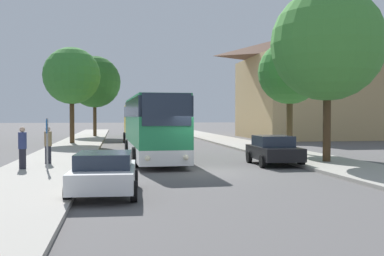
{
  "coord_description": "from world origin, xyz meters",
  "views": [
    {
      "loc": [
        -3.76,
        -19.68,
        2.5
      ],
      "look_at": [
        1.41,
        10.85,
        1.67
      ],
      "focal_mm": 42.0,
      "sensor_mm": 36.0,
      "label": 1
    }
  ],
  "objects_px": {
    "pedestrian_waiting_far": "(48,145)",
    "tree_right_near": "(290,73)",
    "bus_stop_sign": "(47,138)",
    "bus_rear": "(136,121)",
    "parked_car_left_curb": "(105,172)",
    "parked_car_right_near": "(274,150)",
    "bus_middle": "(141,123)",
    "tree_left_far": "(72,76)",
    "bus_front": "(152,127)",
    "tree_right_mid": "(327,45)",
    "pedestrian_waiting_near": "(22,147)",
    "tree_left_near": "(95,82)"
  },
  "relations": [
    {
      "from": "bus_front",
      "to": "bus_rear",
      "type": "xyz_separation_m",
      "value": [
        0.35,
        29.18,
        0.0
      ]
    },
    {
      "from": "bus_middle",
      "to": "tree_right_near",
      "type": "xyz_separation_m",
      "value": [
        8.99,
        -11.16,
        3.43
      ]
    },
    {
      "from": "bus_stop_sign",
      "to": "pedestrian_waiting_near",
      "type": "distance_m",
      "value": 1.55
    },
    {
      "from": "parked_car_left_curb",
      "to": "parked_car_right_near",
      "type": "bearing_deg",
      "value": 45.02
    },
    {
      "from": "bus_rear",
      "to": "pedestrian_waiting_far",
      "type": "bearing_deg",
      "value": -99.42
    },
    {
      "from": "parked_car_left_curb",
      "to": "tree_right_mid",
      "type": "distance_m",
      "value": 14.34
    },
    {
      "from": "pedestrian_waiting_near",
      "to": "pedestrian_waiting_far",
      "type": "relative_size",
      "value": 1.02
    },
    {
      "from": "pedestrian_waiting_near",
      "to": "tree_left_far",
      "type": "relative_size",
      "value": 0.22
    },
    {
      "from": "bus_front",
      "to": "tree_right_mid",
      "type": "distance_m",
      "value": 10.42
    },
    {
      "from": "parked_car_left_curb",
      "to": "parked_car_right_near",
      "type": "height_order",
      "value": "parked_car_right_near"
    },
    {
      "from": "pedestrian_waiting_far",
      "to": "tree_right_near",
      "type": "relative_size",
      "value": 0.25
    },
    {
      "from": "tree_left_near",
      "to": "tree_right_near",
      "type": "distance_m",
      "value": 29.43
    },
    {
      "from": "tree_left_far",
      "to": "pedestrian_waiting_far",
      "type": "bearing_deg",
      "value": -88.45
    },
    {
      "from": "bus_rear",
      "to": "bus_front",
      "type": "bearing_deg",
      "value": -89.93
    },
    {
      "from": "tree_left_far",
      "to": "tree_right_mid",
      "type": "height_order",
      "value": "tree_right_mid"
    },
    {
      "from": "bus_middle",
      "to": "tree_left_far",
      "type": "bearing_deg",
      "value": 165.33
    },
    {
      "from": "bus_middle",
      "to": "bus_stop_sign",
      "type": "bearing_deg",
      "value": -105.86
    },
    {
      "from": "bus_front",
      "to": "pedestrian_waiting_near",
      "type": "height_order",
      "value": "bus_front"
    },
    {
      "from": "tree_right_near",
      "to": "tree_left_far",
      "type": "bearing_deg",
      "value": 139.7
    },
    {
      "from": "bus_rear",
      "to": "parked_car_left_curb",
      "type": "distance_m",
      "value": 40.33
    },
    {
      "from": "parked_car_right_near",
      "to": "pedestrian_waiting_far",
      "type": "xyz_separation_m",
      "value": [
        -11.25,
        1.05,
        0.3
      ]
    },
    {
      "from": "bus_front",
      "to": "pedestrian_waiting_near",
      "type": "distance_m",
      "value": 7.69
    },
    {
      "from": "tree_right_mid",
      "to": "pedestrian_waiting_far",
      "type": "bearing_deg",
      "value": 174.86
    },
    {
      "from": "bus_front",
      "to": "parked_car_right_near",
      "type": "xyz_separation_m",
      "value": [
        5.91,
        -3.58,
        -1.11
      ]
    },
    {
      "from": "pedestrian_waiting_near",
      "to": "tree_left_near",
      "type": "relative_size",
      "value": 0.2
    },
    {
      "from": "bus_middle",
      "to": "tree_left_near",
      "type": "bearing_deg",
      "value": 106.04
    },
    {
      "from": "tree_left_near",
      "to": "bus_rear",
      "type": "bearing_deg",
      "value": 11.02
    },
    {
      "from": "tree_left_far",
      "to": "tree_right_mid",
      "type": "distance_m",
      "value": 23.53
    },
    {
      "from": "bus_front",
      "to": "bus_stop_sign",
      "type": "xyz_separation_m",
      "value": [
        -4.95,
        -5.46,
        -0.32
      ]
    },
    {
      "from": "bus_rear",
      "to": "bus_stop_sign",
      "type": "bearing_deg",
      "value": -97.95
    },
    {
      "from": "bus_stop_sign",
      "to": "tree_right_mid",
      "type": "bearing_deg",
      "value": 6.96
    },
    {
      "from": "parked_car_left_curb",
      "to": "pedestrian_waiting_near",
      "type": "distance_m",
      "value": 7.49
    },
    {
      "from": "bus_stop_sign",
      "to": "tree_right_mid",
      "type": "distance_m",
      "value": 14.51
    },
    {
      "from": "bus_stop_sign",
      "to": "pedestrian_waiting_near",
      "type": "xyz_separation_m",
      "value": [
        -1.19,
        0.89,
        -0.46
      ]
    },
    {
      "from": "pedestrian_waiting_far",
      "to": "tree_left_far",
      "type": "bearing_deg",
      "value": 3.05
    },
    {
      "from": "bus_stop_sign",
      "to": "tree_right_near",
      "type": "relative_size",
      "value": 0.31
    },
    {
      "from": "bus_stop_sign",
      "to": "pedestrian_waiting_far",
      "type": "height_order",
      "value": "bus_stop_sign"
    },
    {
      "from": "parked_car_right_near",
      "to": "bus_stop_sign",
      "type": "bearing_deg",
      "value": 11.4
    },
    {
      "from": "bus_front",
      "to": "tree_right_mid",
      "type": "xyz_separation_m",
      "value": [
        8.7,
        -3.79,
        4.29
      ]
    },
    {
      "from": "pedestrian_waiting_near",
      "to": "tree_right_mid",
      "type": "bearing_deg",
      "value": -19.29
    },
    {
      "from": "pedestrian_waiting_far",
      "to": "bus_middle",
      "type": "bearing_deg",
      "value": -17.36
    },
    {
      "from": "bus_rear",
      "to": "parked_car_left_curb",
      "type": "height_order",
      "value": "bus_rear"
    },
    {
      "from": "tree_left_near",
      "to": "tree_right_near",
      "type": "height_order",
      "value": "tree_left_near"
    },
    {
      "from": "tree_right_near",
      "to": "tree_right_mid",
      "type": "height_order",
      "value": "tree_right_mid"
    },
    {
      "from": "bus_rear",
      "to": "tree_right_near",
      "type": "bearing_deg",
      "value": -71.4
    },
    {
      "from": "bus_rear",
      "to": "tree_right_near",
      "type": "distance_m",
      "value": 28.61
    },
    {
      "from": "tree_right_near",
      "to": "bus_stop_sign",
      "type": "bearing_deg",
      "value": -151.56
    },
    {
      "from": "tree_left_near",
      "to": "tree_left_far",
      "type": "distance_m",
      "value": 13.57
    },
    {
      "from": "parked_car_left_curb",
      "to": "tree_left_far",
      "type": "bearing_deg",
      "value": 100.63
    },
    {
      "from": "tree_left_near",
      "to": "tree_left_far",
      "type": "height_order",
      "value": "tree_left_near"
    }
  ]
}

